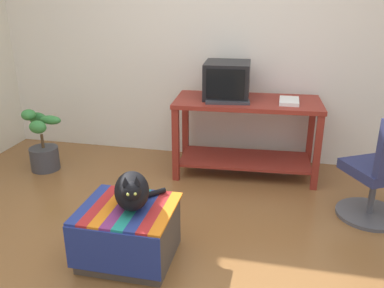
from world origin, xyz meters
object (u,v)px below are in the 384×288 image
(keyboard, at_px, (228,102))
(book, at_px, (289,101))
(ottoman_with_blanket, at_px, (129,233))
(potted_plant, at_px, (43,145))
(desk, at_px, (246,124))
(office_chair, at_px, (381,175))
(tv_monitor, at_px, (227,81))
(cat, at_px, (132,191))

(keyboard, relative_size, book, 1.45)
(ottoman_with_blanket, bearing_deg, book, 57.06)
(ottoman_with_blanket, height_order, potted_plant, potted_plant)
(book, bearing_deg, desk, 176.74)
(ottoman_with_blanket, xyz_separation_m, office_chair, (1.72, 0.89, 0.19))
(potted_plant, bearing_deg, keyboard, 6.67)
(tv_monitor, bearing_deg, ottoman_with_blanket, -107.98)
(desk, bearing_deg, potted_plant, -173.27)
(desk, relative_size, cat, 3.12)
(ottoman_with_blanket, xyz_separation_m, potted_plant, (-1.36, 1.21, 0.06))
(keyboard, bearing_deg, office_chair, -31.01)
(tv_monitor, relative_size, book, 1.67)
(desk, relative_size, book, 5.07)
(ottoman_with_blanket, bearing_deg, office_chair, 27.44)
(cat, distance_m, office_chair, 1.91)
(keyboard, height_order, potted_plant, keyboard)
(cat, xyz_separation_m, potted_plant, (-1.40, 1.19, -0.25))
(book, xyz_separation_m, potted_plant, (-2.36, -0.34, -0.51))
(keyboard, bearing_deg, cat, -115.05)
(desk, height_order, cat, desk)
(desk, xyz_separation_m, office_chair, (1.10, -0.67, -0.12))
(potted_plant, distance_m, office_chair, 3.10)
(tv_monitor, bearing_deg, desk, -16.27)
(desk, height_order, book, book)
(keyboard, relative_size, office_chair, 0.45)
(desk, height_order, office_chair, office_chair)
(ottoman_with_blanket, relative_size, potted_plant, 0.97)
(book, relative_size, cat, 0.62)
(book, bearing_deg, keyboard, -166.99)
(book, bearing_deg, potted_plant, -171.76)
(keyboard, distance_m, potted_plant, 1.89)
(keyboard, bearing_deg, tv_monitor, 91.98)
(book, distance_m, potted_plant, 2.44)
(book, bearing_deg, cat, -122.09)
(potted_plant, bearing_deg, desk, 10.30)
(book, distance_m, cat, 1.83)
(keyboard, height_order, book, book)
(book, xyz_separation_m, cat, (-0.96, -1.53, -0.26))
(tv_monitor, distance_m, cat, 1.69)
(tv_monitor, xyz_separation_m, keyboard, (0.04, -0.19, -0.15))
(office_chair, bearing_deg, ottoman_with_blanket, -2.57)
(desk, relative_size, keyboard, 3.50)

